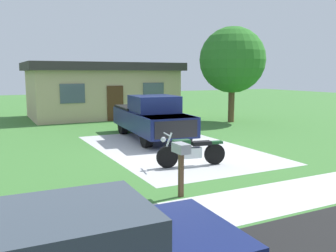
{
  "coord_description": "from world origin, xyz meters",
  "views": [
    {
      "loc": [
        -6.34,
        -12.14,
        2.84
      ],
      "look_at": [
        -0.27,
        -0.12,
        0.9
      ],
      "focal_mm": 39.24,
      "sensor_mm": 36.0,
      "label": 1
    }
  ],
  "objects": [
    {
      "name": "motorcycle",
      "position": [
        -0.74,
        -2.61,
        0.47
      ],
      "size": [
        2.2,
        0.77,
        1.09
      ],
      "color": "black",
      "rests_on": "ground"
    },
    {
      "name": "pickup_truck",
      "position": [
        0.16,
        2.42,
        0.95
      ],
      "size": [
        2.47,
        5.77,
        1.9
      ],
      "color": "black",
      "rests_on": "ground"
    },
    {
      "name": "neighbor_house",
      "position": [
        0.74,
        11.4,
        1.79
      ],
      "size": [
        9.6,
        5.6,
        3.5
      ],
      "color": "tan",
      "rests_on": "ground"
    },
    {
      "name": "sidewalk_strip",
      "position": [
        0.0,
        -6.0,
        0.0
      ],
      "size": [
        36.0,
        1.8,
        0.01
      ],
      "primitive_type": "cube",
      "color": "beige",
      "rests_on": "ground"
    },
    {
      "name": "shade_tree",
      "position": [
        6.61,
        5.28,
        3.59
      ],
      "size": [
        3.78,
        3.78,
        5.49
      ],
      "color": "brown",
      "rests_on": "ground"
    },
    {
      "name": "mailbox",
      "position": [
        -2.38,
        -4.95,
        0.98
      ],
      "size": [
        0.26,
        0.48,
        1.26
      ],
      "color": "#4C3823",
      "rests_on": "ground"
    },
    {
      "name": "driveway_pad",
      "position": [
        0.0,
        0.0,
        0.0
      ],
      "size": [
        5.25,
        8.29,
        0.01
      ],
      "primitive_type": "cube",
      "color": "#B7B7B7",
      "rests_on": "ground"
    },
    {
      "name": "ground_plane",
      "position": [
        0.0,
        0.0,
        0.0
      ],
      "size": [
        80.0,
        80.0,
        0.0
      ],
      "primitive_type": "plane",
      "color": "#3C7332"
    }
  ]
}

